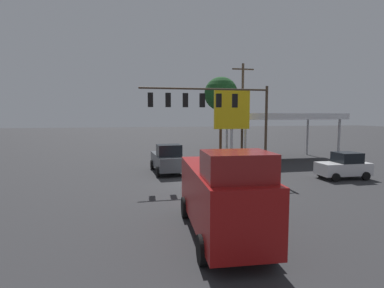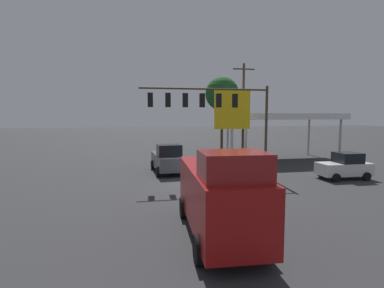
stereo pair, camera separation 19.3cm
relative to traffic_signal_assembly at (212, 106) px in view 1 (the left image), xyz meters
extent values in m
plane|color=#2D2D30|center=(1.32, 1.17, -5.40)|extent=(200.00, 200.00, 0.00)
cylinder|color=#473828|center=(-4.26, 0.03, -1.95)|extent=(0.20, 0.20, 6.92)
cylinder|color=#473828|center=(0.50, 0.03, 1.21)|extent=(9.54, 0.14, 0.14)
cube|color=black|center=(-1.74, 0.03, 0.39)|extent=(0.36, 0.28, 1.00)
sphere|color=#360505|center=(-1.74, -0.16, 0.69)|extent=(0.22, 0.22, 0.22)
sphere|color=#392305|center=(-1.74, -0.16, 0.39)|extent=(0.22, 0.22, 0.22)
sphere|color=#41FF6B|center=(-1.74, -0.16, 0.09)|extent=(0.22, 0.22, 0.22)
cube|color=black|center=(-0.50, 0.03, 0.39)|extent=(0.36, 0.28, 1.00)
sphere|color=#360505|center=(-0.50, -0.16, 0.69)|extent=(0.22, 0.22, 0.22)
sphere|color=#392305|center=(-0.50, -0.16, 0.39)|extent=(0.22, 0.22, 0.22)
sphere|color=#41FF6B|center=(-0.50, -0.16, 0.09)|extent=(0.22, 0.22, 0.22)
cube|color=black|center=(0.74, 0.03, 0.39)|extent=(0.36, 0.28, 1.00)
sphere|color=#360505|center=(0.74, -0.16, 0.69)|extent=(0.22, 0.22, 0.22)
sphere|color=#392305|center=(0.74, -0.16, 0.39)|extent=(0.22, 0.22, 0.22)
sphere|color=#41FF6B|center=(0.74, -0.16, 0.09)|extent=(0.22, 0.22, 0.22)
cube|color=black|center=(1.98, 0.03, 0.39)|extent=(0.36, 0.28, 1.00)
sphere|color=#360505|center=(1.98, -0.16, 0.69)|extent=(0.22, 0.22, 0.22)
sphere|color=#392305|center=(1.98, -0.16, 0.39)|extent=(0.22, 0.22, 0.22)
sphere|color=#41FF6B|center=(1.98, -0.16, 0.09)|extent=(0.22, 0.22, 0.22)
cube|color=black|center=(3.22, 0.03, 0.39)|extent=(0.36, 0.28, 1.00)
sphere|color=#360505|center=(3.22, -0.16, 0.69)|extent=(0.22, 0.22, 0.22)
sphere|color=#392305|center=(3.22, -0.16, 0.39)|extent=(0.22, 0.22, 0.22)
sphere|color=#41FF6B|center=(3.22, -0.16, 0.09)|extent=(0.22, 0.22, 0.22)
cube|color=black|center=(4.46, 0.03, 0.39)|extent=(0.36, 0.28, 1.00)
sphere|color=#360505|center=(4.46, -0.16, 0.69)|extent=(0.22, 0.22, 0.22)
sphere|color=#392305|center=(4.46, -0.16, 0.39)|extent=(0.22, 0.22, 0.22)
sphere|color=#41FF6B|center=(4.46, -0.16, 0.09)|extent=(0.22, 0.22, 0.22)
cylinder|color=#473828|center=(-6.04, -9.49, -0.30)|extent=(0.26, 0.26, 10.21)
cube|color=#473828|center=(-6.04, -9.49, 4.21)|extent=(2.40, 0.14, 0.14)
cube|color=silver|center=(-9.85, -8.17, -0.79)|extent=(11.32, 6.71, 0.60)
cube|color=red|center=(-9.85, -11.54, -0.79)|extent=(11.32, 0.06, 0.36)
cylinder|color=#B7B7BC|center=(-14.90, -10.92, -3.25)|extent=(0.24, 0.24, 4.31)
cylinder|color=#B7B7BC|center=(-4.79, -10.92, -3.25)|extent=(0.24, 0.24, 4.31)
cylinder|color=#B7B7BC|center=(-14.90, -5.41, -3.25)|extent=(0.24, 0.24, 4.31)
cylinder|color=#B7B7BC|center=(-4.79, -5.41, -3.25)|extent=(0.24, 0.24, 4.31)
cylinder|color=#B7B7BC|center=(-2.73, -3.44, -1.96)|extent=(0.24, 0.24, 6.88)
cube|color=yellow|center=(-2.73, -3.44, -0.19)|extent=(3.16, 0.24, 3.34)
cube|color=black|center=(-2.73, -3.57, -0.19)|extent=(2.21, 0.04, 1.17)
cube|color=maroon|center=(2.47, 10.19, -3.82)|extent=(2.68, 6.92, 2.20)
cube|color=maroon|center=(2.58, 12.28, -2.27)|extent=(2.21, 1.92, 0.90)
cylinder|color=black|center=(1.42, 12.46, -4.92)|extent=(0.27, 0.97, 0.96)
cylinder|color=black|center=(3.76, 12.33, -4.92)|extent=(0.27, 0.97, 0.96)
cylinder|color=black|center=(1.17, 8.05, -4.92)|extent=(0.27, 0.97, 0.96)
cylinder|color=black|center=(3.51, 7.91, -4.92)|extent=(0.27, 0.97, 0.96)
cube|color=#474C51|center=(2.94, -3.27, -4.45)|extent=(2.32, 5.31, 1.10)
cube|color=black|center=(2.88, -2.37, -3.45)|extent=(1.93, 1.71, 0.90)
cylinder|color=black|center=(1.81, -1.65, -5.00)|extent=(0.27, 0.81, 0.80)
cylinder|color=black|center=(3.85, -1.52, -5.00)|extent=(0.27, 0.81, 0.80)
cylinder|color=black|center=(2.02, -5.02, -5.00)|extent=(0.27, 0.81, 0.80)
cylinder|color=black|center=(4.06, -4.90, -5.00)|extent=(0.27, 0.81, 0.80)
cube|color=silver|center=(-9.64, 1.91, -4.64)|extent=(3.82, 1.75, 0.90)
cube|color=black|center=(-9.94, 1.91, -3.81)|extent=(1.72, 1.58, 0.76)
cylinder|color=black|center=(-8.40, 2.76, -5.09)|extent=(0.62, 0.23, 0.62)
cylinder|color=black|center=(-8.42, 1.02, -5.09)|extent=(0.62, 0.23, 0.62)
cylinder|color=black|center=(-10.87, 2.79, -5.09)|extent=(0.62, 0.23, 0.62)
cylinder|color=black|center=(-10.89, 1.06, -5.09)|extent=(0.62, 0.23, 0.62)
cylinder|color=#4C331E|center=(-6.06, -17.35, -2.40)|extent=(0.36, 0.36, 6.00)
sphere|color=#19471E|center=(-6.06, -17.35, 2.15)|extent=(4.46, 4.46, 4.46)
camera|label=1|loc=(5.91, 21.20, -0.67)|focal=28.00mm
camera|label=2|loc=(5.72, 21.23, -0.67)|focal=28.00mm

